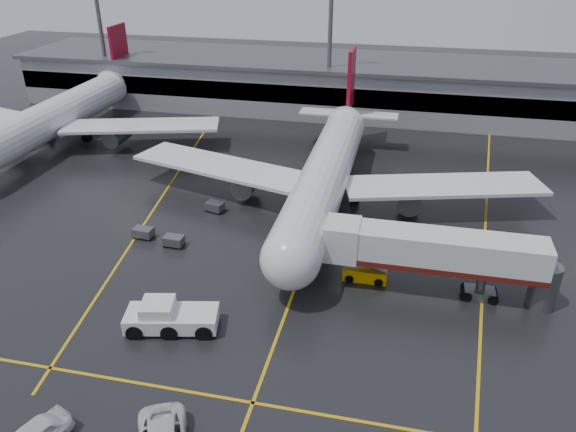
# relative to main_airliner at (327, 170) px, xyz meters

# --- Properties ---
(ground) EXTENTS (220.00, 220.00, 0.00)m
(ground) POSITION_rel_main_airliner_xyz_m (0.00, -9.70, -4.21)
(ground) COLOR black
(ground) RESTS_ON ground
(apron_line_centre) EXTENTS (0.25, 90.00, 0.02)m
(apron_line_centre) POSITION_rel_main_airliner_xyz_m (0.00, -9.70, -4.20)
(apron_line_centre) COLOR gold
(apron_line_centre) RESTS_ON ground
(apron_line_stop) EXTENTS (60.00, 0.25, 0.02)m
(apron_line_stop) POSITION_rel_main_airliner_xyz_m (0.00, -31.70, -4.20)
(apron_line_stop) COLOR gold
(apron_line_stop) RESTS_ON ground
(apron_line_left) EXTENTS (9.99, 69.35, 0.02)m
(apron_line_left) POSITION_rel_main_airliner_xyz_m (-20.00, 0.30, -4.20)
(apron_line_left) COLOR gold
(apron_line_left) RESTS_ON ground
(apron_line_right) EXTENTS (7.57, 69.64, 0.02)m
(apron_line_right) POSITION_rel_main_airliner_xyz_m (18.00, 0.30, -4.20)
(apron_line_right) COLOR gold
(apron_line_right) RESTS_ON ground
(terminal) EXTENTS (122.00, 19.00, 8.60)m
(terminal) POSITION_rel_main_airliner_xyz_m (0.00, 38.23, 0.11)
(terminal) COLOR gray
(terminal) RESTS_ON ground
(light_mast_left) EXTENTS (3.00, 1.20, 25.45)m
(light_mast_left) POSITION_rel_main_airliner_xyz_m (-45.00, 32.30, 10.27)
(light_mast_left) COLOR #595B60
(light_mast_left) RESTS_ON ground
(light_mast_mid) EXTENTS (3.00, 1.20, 25.45)m
(light_mast_mid) POSITION_rel_main_airliner_xyz_m (-5.00, 32.30, 10.27)
(light_mast_mid) COLOR #595B60
(light_mast_mid) RESTS_ON ground
(main_airliner) EXTENTS (48.80, 45.60, 14.10)m
(main_airliner) POSITION_rel_main_airliner_xyz_m (0.00, 0.00, 0.00)
(main_airliner) COLOR silver
(main_airliner) RESTS_ON ground
(second_airliner) EXTENTS (48.80, 45.60, 14.10)m
(second_airliner) POSITION_rel_main_airliner_xyz_m (-42.00, 12.00, 0.00)
(second_airliner) COLOR silver
(second_airliner) RESTS_ON ground
(jet_bridge) EXTENTS (19.90, 3.40, 6.05)m
(jet_bridge) POSITION_rel_main_airliner_xyz_m (11.87, -15.70, -0.28)
(jet_bridge) COLOR silver
(jet_bridge) RESTS_ON ground
(pushback_tractor) EXTENTS (7.80, 4.51, 2.62)m
(pushback_tractor) POSITION_rel_main_airliner_xyz_m (-8.70, -25.43, -3.17)
(pushback_tractor) COLOR silver
(pushback_tractor) RESTS_ON ground
(belt_loader) EXTENTS (4.00, 1.91, 2.52)m
(belt_loader) POSITION_rel_main_airliner_xyz_m (5.98, -14.92, -3.59)
(belt_loader) COLOR #ECAC00
(belt_loader) RESTS_ON ground
(baggage_cart_a) EXTENTS (2.04, 1.36, 1.12)m
(baggage_cart_a) POSITION_rel_main_airliner_xyz_m (-13.55, -13.16, -3.58)
(baggage_cart_a) COLOR #595B60
(baggage_cart_a) RESTS_ON ground
(baggage_cart_b) EXTENTS (2.08, 1.42, 1.12)m
(baggage_cart_b) POSITION_rel_main_airliner_xyz_m (-17.31, -12.26, -3.58)
(baggage_cart_b) COLOR #595B60
(baggage_cart_b) RESTS_ON ground
(baggage_cart_c) EXTENTS (2.28, 1.80, 1.12)m
(baggage_cart_c) POSITION_rel_main_airliner_xyz_m (-12.06, -4.90, -3.58)
(baggage_cart_c) COLOR #595B60
(baggage_cart_c) RESTS_ON ground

